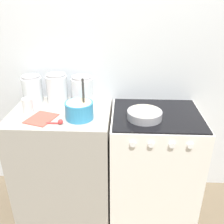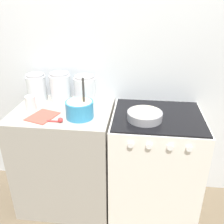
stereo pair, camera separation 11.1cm
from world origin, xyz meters
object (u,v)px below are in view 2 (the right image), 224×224
object	(u,v)px
baking_pan	(145,115)
tin_can	(31,103)
storage_jar_right	(85,91)
storage_jar_left	(37,89)
stove	(154,164)
mixing_bowl	(80,108)
storage_jar_middle	(61,89)

from	to	relation	value
baking_pan	tin_can	distance (m)	0.87
storage_jar_right	storage_jar_left	bearing A→B (deg)	180.00
stove	baking_pan	world-z (taller)	baking_pan
storage_jar_left	tin_can	size ratio (longest dim) A/B	2.01
stove	storage_jar_right	distance (m)	0.82
baking_pan	storage_jar_right	bearing A→B (deg)	151.48
mixing_bowl	tin_can	distance (m)	0.41
mixing_bowl	storage_jar_right	world-z (taller)	mixing_bowl
baking_pan	storage_jar_right	xyz separation A→B (m)	(-0.49, 0.27, 0.06)
storage_jar_right	tin_can	size ratio (longest dim) A/B	2.01
mixing_bowl	baking_pan	bearing A→B (deg)	2.41
stove	storage_jar_left	xyz separation A→B (m)	(-1.00, 0.19, 0.54)
mixing_bowl	tin_can	xyz separation A→B (m)	(-0.40, 0.08, -0.02)
baking_pan	tin_can	size ratio (longest dim) A/B	2.24
baking_pan	tin_can	world-z (taller)	tin_can
mixing_bowl	storage_jar_right	distance (m)	0.29
mixing_bowl	storage_jar_right	bearing A→B (deg)	94.40
mixing_bowl	storage_jar_left	distance (m)	0.52
storage_jar_left	storage_jar_right	world-z (taller)	same
storage_jar_right	tin_can	bearing A→B (deg)	-152.15
mixing_bowl	baking_pan	world-z (taller)	mixing_bowl
stove	tin_can	bearing A→B (deg)	-179.03
baking_pan	storage_jar_middle	size ratio (longest dim) A/B	1.04
mixing_bowl	baking_pan	xyz separation A→B (m)	(0.47, 0.02, -0.04)
mixing_bowl	storage_jar_middle	size ratio (longest dim) A/B	1.24
baking_pan	storage_jar_left	size ratio (longest dim) A/B	1.12
tin_can	stove	bearing A→B (deg)	0.97
mixing_bowl	storage_jar_middle	distance (m)	0.37
stove	mixing_bowl	distance (m)	0.77
mixing_bowl	storage_jar_left	world-z (taller)	mixing_bowl
tin_can	mixing_bowl	bearing A→B (deg)	-11.54
stove	storage_jar_left	bearing A→B (deg)	169.47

